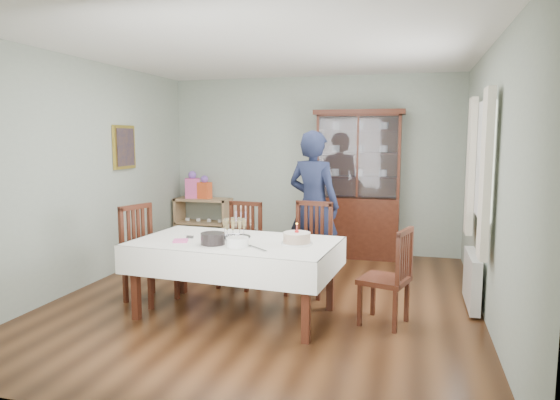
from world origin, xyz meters
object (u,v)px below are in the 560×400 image
(china_cabinet, at_px, (358,182))
(champagne_tray, at_px, (235,232))
(sideboard, at_px, (203,223))
(gift_bag_pink, at_px, (192,186))
(birthday_cake, at_px, (297,238))
(chair_far_right, at_px, (308,267))
(dining_table, at_px, (236,277))
(high_chair, at_px, (242,246))
(gift_bag_orange, at_px, (205,188))
(woman, at_px, (313,206))
(chair_far_left, at_px, (240,261))
(chair_end_left, at_px, (150,273))
(chair_end_right, at_px, (386,296))

(china_cabinet, xyz_separation_m, champagne_tray, (-0.96, -2.68, -0.30))
(sideboard, distance_m, gift_bag_pink, 0.62)
(china_cabinet, height_order, birthday_cake, china_cabinet)
(china_cabinet, relative_size, chair_far_right, 2.10)
(dining_table, height_order, high_chair, high_chair)
(chair_far_right, distance_m, gift_bag_orange, 2.92)
(high_chair, height_order, gift_bag_orange, gift_bag_orange)
(gift_bag_orange, bearing_deg, gift_bag_pink, 180.00)
(woman, relative_size, high_chair, 1.99)
(sideboard, xyz_separation_m, gift_bag_pink, (-0.17, -0.02, 0.59))
(china_cabinet, relative_size, chair_far_left, 2.18)
(dining_table, relative_size, gift_bag_pink, 4.73)
(woman, height_order, gift_bag_orange, woman)
(woman, bearing_deg, chair_far_left, 51.25)
(china_cabinet, distance_m, gift_bag_pink, 2.67)
(china_cabinet, height_order, chair_end_left, china_cabinet)
(sideboard, relative_size, woman, 0.48)
(sideboard, distance_m, birthday_cake, 3.61)
(high_chair, xyz_separation_m, gift_bag_orange, (-1.10, 1.33, 0.60))
(gift_bag_pink, bearing_deg, birthday_cake, -49.57)
(chair_far_left, bearing_deg, sideboard, 130.70)
(woman, xyz_separation_m, birthday_cake, (0.13, -1.48, -0.12))
(chair_end_right, xyz_separation_m, gift_bag_orange, (-3.02, 2.68, 0.69))
(chair_end_right, distance_m, high_chair, 2.35)
(gift_bag_pink, bearing_deg, chair_far_left, -51.74)
(chair_end_left, bearing_deg, woman, -32.43)
(chair_end_right, relative_size, gift_bag_pink, 2.13)
(gift_bag_pink, bearing_deg, chair_end_right, -39.65)
(birthday_cake, height_order, gift_bag_orange, gift_bag_orange)
(sideboard, relative_size, chair_end_right, 0.96)
(champagne_tray, xyz_separation_m, gift_bag_orange, (-1.49, 2.68, 0.14))
(gift_bag_orange, bearing_deg, sideboard, 154.50)
(sideboard, xyz_separation_m, chair_far_right, (2.15, -1.94, -0.09))
(gift_bag_pink, distance_m, gift_bag_orange, 0.21)
(woman, bearing_deg, gift_bag_pink, -12.64)
(chair_far_left, relative_size, birthday_cake, 3.28)
(china_cabinet, relative_size, gift_bag_orange, 5.84)
(champagne_tray, xyz_separation_m, gift_bag_pink, (-1.71, 2.68, 0.17))
(high_chair, bearing_deg, chair_end_left, -132.22)
(chair_end_right, distance_m, gift_bag_orange, 4.09)
(chair_far_left, height_order, birthday_cake, chair_far_left)
(chair_far_right, xyz_separation_m, gift_bag_pink, (-2.32, 1.92, 0.69))
(dining_table, relative_size, china_cabinet, 0.96)
(woman, bearing_deg, birthday_cake, 112.70)
(chair_end_left, height_order, gift_bag_orange, gift_bag_orange)
(china_cabinet, distance_m, woman, 1.40)
(high_chair, bearing_deg, chair_far_left, -90.85)
(gift_bag_orange, bearing_deg, high_chair, -50.58)
(sideboard, bearing_deg, woman, -32.73)
(chair_far_left, distance_m, gift_bag_pink, 2.45)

